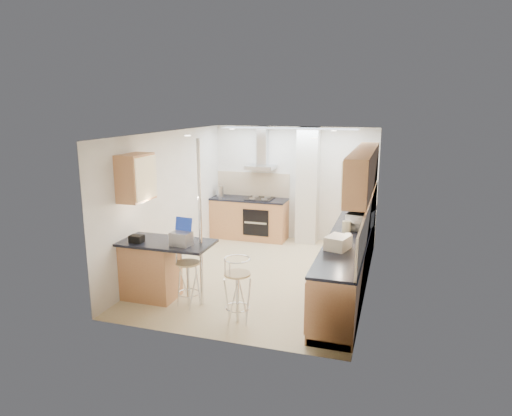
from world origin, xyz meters
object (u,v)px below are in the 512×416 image
(bread_bin, at_px, (338,243))
(bar_stool_end, at_px, (237,290))
(microwave, at_px, (360,221))
(laptop, at_px, (181,239))
(bar_stool_near, at_px, (188,277))

(bread_bin, bearing_deg, bar_stool_end, -129.57)
(microwave, relative_size, bar_stool_end, 0.55)
(microwave, bearing_deg, bar_stool_end, 156.83)
(microwave, xyz_separation_m, laptop, (-2.42, -1.79, -0.02))
(bread_bin, bearing_deg, laptop, -149.40)
(microwave, relative_size, bar_stool_near, 0.57)
(bar_stool_near, height_order, bar_stool_end, bar_stool_end)
(laptop, distance_m, bread_bin, 2.29)
(bar_stool_near, bearing_deg, bar_stool_end, -22.12)
(bar_stool_end, bearing_deg, bread_bin, -5.65)
(microwave, distance_m, bar_stool_near, 3.00)
(laptop, relative_size, bar_stool_near, 0.32)
(microwave, distance_m, bar_stool_end, 2.59)
(microwave, distance_m, bread_bin, 1.23)
(laptop, distance_m, bar_stool_near, 0.60)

